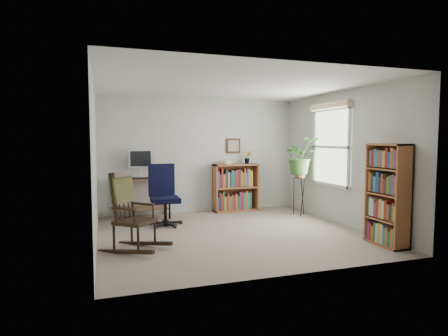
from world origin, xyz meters
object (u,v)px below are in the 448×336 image
object	(u,v)px
office_chair	(165,195)
tall_bookshelf	(387,195)
desk	(142,198)
rocking_chair	(135,210)
low_bookshelf	(236,188)

from	to	relation	value
office_chair	tall_bookshelf	world-z (taller)	tall_bookshelf
office_chair	tall_bookshelf	bearing A→B (deg)	-45.29
desk	rocking_chair	distance (m)	2.19
office_chair	low_bookshelf	bearing A→B (deg)	21.87
office_chair	rocking_chair	bearing A→B (deg)	-122.73
rocking_chair	tall_bookshelf	distance (m)	3.62
desk	office_chair	size ratio (longest dim) A/B	0.97
office_chair	tall_bookshelf	xyz separation A→B (m)	(2.86, -2.23, 0.18)
tall_bookshelf	rocking_chair	bearing A→B (deg)	165.78
office_chair	rocking_chair	size ratio (longest dim) A/B	1.00
tall_bookshelf	low_bookshelf	bearing A→B (deg)	110.62
desk	low_bookshelf	distance (m)	2.01
rocking_chair	tall_bookshelf	xyz separation A→B (m)	(3.50, -0.89, 0.18)
desk	rocking_chair	world-z (taller)	rocking_chair
desk	rocking_chair	xyz separation A→B (m)	(-0.31, -2.16, 0.17)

